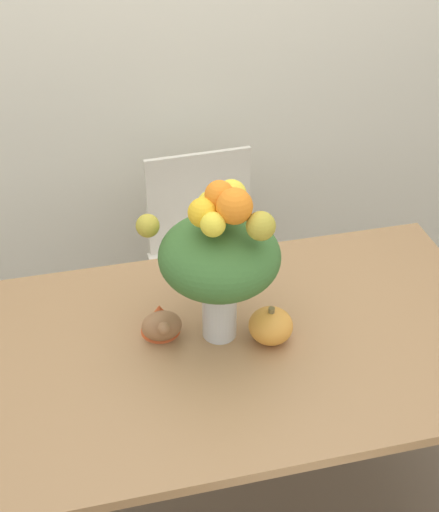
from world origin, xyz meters
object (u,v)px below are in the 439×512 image
Objects in this scene: pumpkin at (271,326)px; dining_chair_near_window at (209,266)px; flower_vase at (220,255)px; turkey_figurine at (161,321)px.

dining_chair_near_window is (-0.00, 0.77, -0.35)m from pumpkin.
pumpkin reaches higher than dining_chair_near_window.
pumpkin is at bearing -22.22° from flower_vase.
turkey_figurine is at bearing 162.33° from pumpkin.
flower_vase reaches higher than pumpkin.
dining_chair_near_window is at bearing 79.87° from flower_vase.
pumpkin is 0.84m from dining_chair_near_window.
pumpkin is at bearing -17.67° from turkey_figurine.
pumpkin is 0.14× the size of dining_chair_near_window.
turkey_figurine is 0.81m from dining_chair_near_window.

